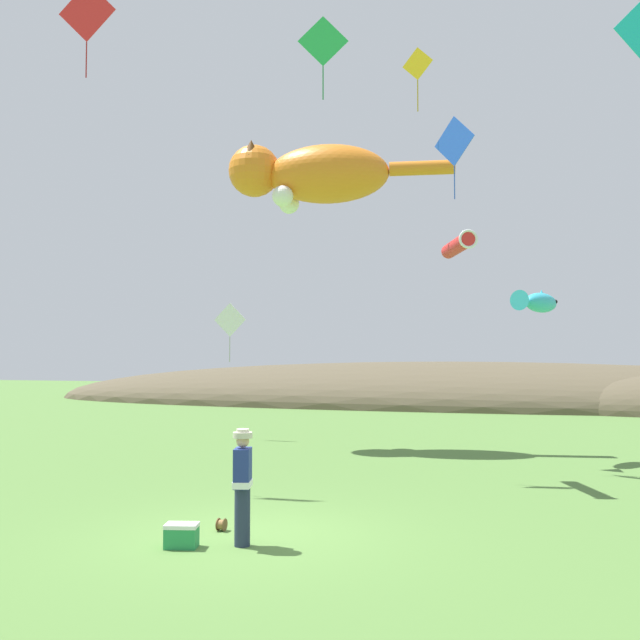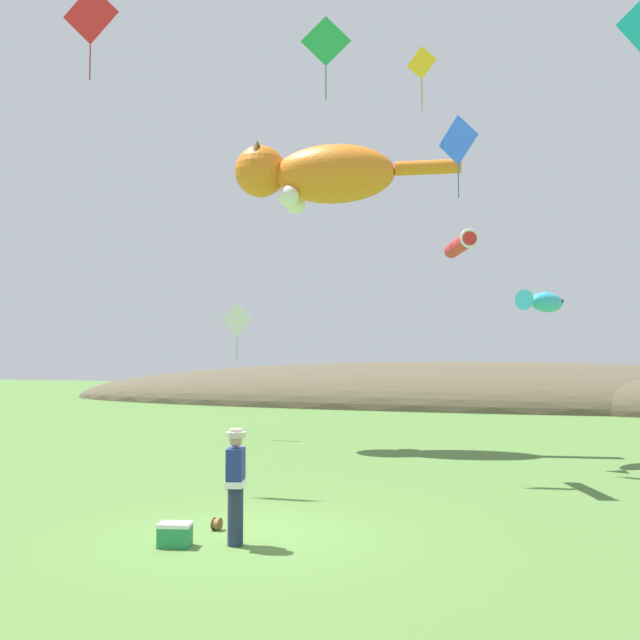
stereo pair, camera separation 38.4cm
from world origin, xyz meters
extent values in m
plane|color=#517A38|center=(0.00, 0.00, 0.00)|extent=(120.00, 120.00, 0.00)
ellipsoid|color=brown|center=(0.00, 32.94, 0.00)|extent=(53.83, 14.48, 5.07)
cylinder|color=#232D47|center=(0.09, -0.55, 0.44)|extent=(0.24, 0.24, 0.88)
cube|color=navy|center=(0.09, -0.55, 1.18)|extent=(0.33, 0.45, 0.60)
cube|color=white|center=(0.09, -0.55, 0.94)|extent=(0.35, 0.47, 0.10)
sphere|color=tan|center=(0.09, -0.55, 1.59)|extent=(0.20, 0.20, 0.20)
cylinder|color=#B2AD99|center=(0.09, -0.55, 1.68)|extent=(0.30, 0.30, 0.09)
cylinder|color=#B2AD99|center=(0.09, -0.55, 1.74)|extent=(0.20, 0.20, 0.07)
cylinder|color=olive|center=(-0.60, 0.22, 0.10)|extent=(0.11, 0.16, 0.16)
cylinder|color=brown|center=(-0.66, 0.22, 0.10)|extent=(0.01, 0.21, 0.21)
cylinder|color=brown|center=(-0.54, 0.22, 0.10)|extent=(0.01, 0.21, 0.21)
cube|color=#268C4C|center=(-0.76, -0.89, 0.15)|extent=(0.54, 0.42, 0.30)
cube|color=white|center=(-0.76, -0.89, 0.33)|extent=(0.55, 0.43, 0.06)
ellipsoid|color=orange|center=(-1.90, 11.49, 8.86)|extent=(4.28, 2.67, 1.91)
ellipsoid|color=white|center=(-2.09, 11.46, 8.51)|extent=(2.75, 1.53, 1.05)
sphere|color=orange|center=(-4.35, 11.12, 9.05)|extent=(1.72, 1.72, 1.72)
cone|color=#522A0A|center=(-4.28, 10.65, 9.68)|extent=(0.70, 0.70, 0.57)
cone|color=#522A0A|center=(-4.42, 11.59, 9.68)|extent=(0.70, 0.70, 0.57)
sphere|color=white|center=(-3.20, 10.71, 8.05)|extent=(0.69, 0.69, 0.69)
sphere|color=white|center=(-3.37, 11.85, 8.05)|extent=(0.69, 0.69, 0.69)
cylinder|color=orange|center=(1.13, 11.94, 8.95)|extent=(2.15, 0.76, 0.46)
ellipsoid|color=#33B2CC|center=(4.70, 10.15, 4.39)|extent=(1.22, 1.67, 0.55)
cone|color=#33B2CC|center=(4.24, 9.22, 4.39)|extent=(0.72, 0.70, 0.55)
cone|color=#33B2CC|center=(4.72, 10.19, 4.62)|extent=(0.35, 0.35, 0.26)
sphere|color=black|center=(5.09, 10.53, 4.43)|extent=(0.13, 0.13, 0.13)
cylinder|color=red|center=(2.75, 6.32, 5.52)|extent=(0.98, 1.96, 0.36)
torus|color=white|center=(3.07, 5.39, 5.52)|extent=(0.43, 0.20, 0.44)
cube|color=blue|center=(2.48, 8.47, 8.70)|extent=(1.15, 0.78, 1.38)
cylinder|color=black|center=(2.48, 8.48, 8.70)|extent=(0.78, 0.53, 0.02)
cube|color=#1A3E97|center=(2.48, 8.47, 7.57)|extent=(0.03, 0.02, 0.90)
cube|color=green|center=(-0.76, 6.90, 11.20)|extent=(1.30, 0.38, 1.35)
cylinder|color=black|center=(-0.76, 6.92, 11.20)|extent=(0.88, 0.26, 0.02)
cube|color=#1A7C35|center=(-0.76, 6.90, 10.07)|extent=(0.03, 0.02, 0.90)
cube|color=red|center=(-5.98, 4.04, 11.35)|extent=(1.50, 0.18, 1.51)
cylinder|color=black|center=(-5.98, 4.06, 11.35)|extent=(1.01, 0.12, 0.02)
cube|color=maroon|center=(-5.98, 4.04, 10.15)|extent=(0.03, 0.01, 0.90)
cube|color=white|center=(-5.83, 12.58, 4.18)|extent=(1.20, 0.05, 1.20)
cylinder|color=black|center=(-5.83, 12.59, 4.18)|extent=(0.81, 0.04, 0.02)
cube|color=#A9A9A9|center=(-5.83, 12.58, 3.12)|extent=(0.03, 0.01, 0.90)
cube|color=yellow|center=(1.45, 8.88, 11.13)|extent=(0.91, 0.30, 0.95)
cylinder|color=black|center=(1.45, 8.90, 11.13)|extent=(0.61, 0.21, 0.02)
cube|color=#A98511|center=(1.45, 8.88, 10.21)|extent=(0.03, 0.02, 0.90)
camera|label=1|loc=(4.30, -10.79, 2.90)|focal=40.00mm
camera|label=2|loc=(4.67, -10.67, 2.90)|focal=40.00mm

